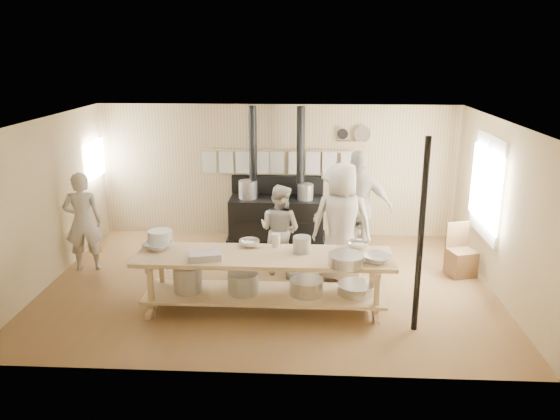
% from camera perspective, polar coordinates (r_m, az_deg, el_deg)
% --- Properties ---
extents(ground, '(7.00, 7.00, 0.00)m').
position_cam_1_polar(ground, '(8.81, -1.16, -7.74)').
color(ground, brown).
rests_on(ground, ground).
extents(room_shell, '(7.00, 7.00, 7.00)m').
position_cam_1_polar(room_shell, '(8.27, -1.22, 2.57)').
color(room_shell, tan).
rests_on(room_shell, ground).
extents(window_right, '(0.09, 1.50, 1.65)m').
position_cam_1_polar(window_right, '(9.32, 20.89, 2.28)').
color(window_right, beige).
rests_on(window_right, ground).
extents(left_opening, '(0.00, 0.90, 0.90)m').
position_cam_1_polar(left_opening, '(10.98, -18.75, 5.06)').
color(left_opening, white).
rests_on(left_opening, ground).
extents(stove, '(1.90, 0.75, 2.60)m').
position_cam_1_polar(stove, '(10.60, -0.39, -0.46)').
color(stove, black).
rests_on(stove, ground).
extents(towel_rail, '(3.00, 0.04, 0.47)m').
position_cam_1_polar(towel_rail, '(10.63, -0.27, 5.29)').
color(towel_rail, tan).
rests_on(towel_rail, ground).
extents(back_wall_shelf, '(0.63, 0.14, 0.32)m').
position_cam_1_polar(back_wall_shelf, '(10.60, 7.74, 7.61)').
color(back_wall_shelf, tan).
rests_on(back_wall_shelf, ground).
extents(prep_table, '(3.60, 0.90, 0.85)m').
position_cam_1_polar(prep_table, '(7.78, -1.73, -6.96)').
color(prep_table, tan).
rests_on(prep_table, ground).
extents(support_post, '(0.08, 0.08, 2.60)m').
position_cam_1_polar(support_post, '(7.20, 14.50, -2.81)').
color(support_post, black).
rests_on(support_post, ground).
extents(cook_far_left, '(0.69, 0.53, 1.69)m').
position_cam_1_polar(cook_far_left, '(9.66, -19.88, -1.16)').
color(cook_far_left, '#BAB3A5').
rests_on(cook_far_left, ground).
extents(cook_left, '(0.93, 0.86, 1.52)m').
position_cam_1_polar(cook_left, '(8.96, -0.02, -2.07)').
color(cook_left, '#BAB3A5').
rests_on(cook_left, ground).
extents(cook_center, '(0.99, 0.69, 1.94)m').
position_cam_1_polar(cook_center, '(8.71, 6.46, -1.30)').
color(cook_center, '#BAB3A5').
rests_on(cook_center, ground).
extents(cook_right, '(1.20, 0.57, 1.99)m').
position_cam_1_polar(cook_right, '(9.44, 8.15, 0.23)').
color(cook_right, '#BAB3A5').
rests_on(cook_right, ground).
extents(cook_by_window, '(1.21, 1.19, 1.67)m').
position_cam_1_polar(cook_by_window, '(9.75, 6.10, -0.15)').
color(cook_by_window, '#BAB3A5').
rests_on(cook_by_window, ground).
extents(chair, '(0.50, 0.50, 0.86)m').
position_cam_1_polar(chair, '(9.55, 18.34, -4.98)').
color(chair, brown).
rests_on(chair, ground).
extents(bowl_white_a, '(0.52, 0.52, 0.10)m').
position_cam_1_polar(bowl_white_a, '(8.06, -12.67, -3.62)').
color(bowl_white_a, silver).
rests_on(bowl_white_a, prep_table).
extents(bowl_steel_a, '(0.42, 0.42, 0.09)m').
position_cam_1_polar(bowl_steel_a, '(7.96, -3.23, -3.48)').
color(bowl_steel_a, silver).
rests_on(bowl_steel_a, prep_table).
extents(bowl_white_b, '(0.54, 0.54, 0.09)m').
position_cam_1_polar(bowl_white_b, '(7.51, 10.12, -4.98)').
color(bowl_white_b, silver).
rests_on(bowl_white_b, prep_table).
extents(bowl_steel_b, '(0.41, 0.41, 0.10)m').
position_cam_1_polar(bowl_steel_b, '(7.95, 8.09, -3.65)').
color(bowl_steel_b, silver).
rests_on(bowl_steel_b, prep_table).
extents(roasting_pan, '(0.49, 0.39, 0.10)m').
position_cam_1_polar(roasting_pan, '(7.55, -7.86, -4.75)').
color(roasting_pan, '#B2B2B7').
rests_on(roasting_pan, prep_table).
extents(mixing_bowl_large, '(0.57, 0.57, 0.15)m').
position_cam_1_polar(mixing_bowl_large, '(7.31, 6.92, -5.20)').
color(mixing_bowl_large, silver).
rests_on(mixing_bowl_large, prep_table).
extents(bucket_galv, '(0.27, 0.27, 0.23)m').
position_cam_1_polar(bucket_galv, '(7.70, 2.29, -3.63)').
color(bucket_galv, gray).
rests_on(bucket_galv, prep_table).
extents(deep_bowl_enamel, '(0.44, 0.44, 0.22)m').
position_cam_1_polar(deep_bowl_enamel, '(8.18, -12.40, -2.84)').
color(deep_bowl_enamel, silver).
rests_on(deep_bowl_enamel, prep_table).
extents(pitcher, '(0.16, 0.16, 0.20)m').
position_cam_1_polar(pitcher, '(7.91, -0.43, -3.19)').
color(pitcher, silver).
rests_on(pitcher, prep_table).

